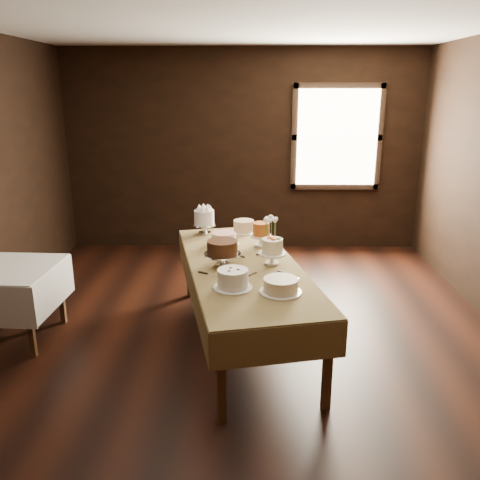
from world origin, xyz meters
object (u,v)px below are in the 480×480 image
Objects in this scene: cake_server_a at (251,275)px; cake_server_d at (270,252)px; cake_speckled at (244,227)px; cake_server_c at (234,253)px; cake_caramel at (261,236)px; cake_cream at (281,286)px; side_table at (8,276)px; cake_flowers at (272,253)px; cake_server_e at (215,276)px; cake_meringue at (204,223)px; cake_chocolate at (222,254)px; cake_server_b at (292,276)px; cake_lattice at (224,239)px; flower_vase at (270,245)px; display_table at (244,270)px; cake_swirl at (233,280)px.

cake_server_a and cake_server_d have the same top height.
cake_speckled is 0.74m from cake_server_c.
cake_server_d is at bearing -66.65° from cake_caramel.
cake_cream is 1.02m from cake_server_c.
side_table is 2.41m from cake_flowers.
cake_flowers is 1.07× the size of cake_server_e.
cake_chocolate is (0.24, -0.99, -0.02)m from cake_meringue.
cake_flowers is (0.26, -1.03, 0.04)m from cake_speckled.
cake_cream is at bearing -86.78° from cake_flowers.
cake_flowers is 0.68× the size of cake_cream.
cake_cream reaches higher than cake_server_c.
cake_lattice is at bearing 174.01° from cake_server_b.
cake_server_e is (-0.64, 0.00, 0.00)m from cake_server_b.
cake_server_e is (-0.49, -0.30, -0.10)m from cake_flowers.
cake_speckled is at bearing 9.21° from cake_meringue.
cake_server_d is at bearing 7.88° from side_table.
side_table is 6.22× the size of flower_vase.
cake_caramel is at bearing 72.17° from cake_server_d.
cake_speckled is (-0.01, 1.04, 0.12)m from display_table.
cake_swirl is at bearing -102.70° from cake_caramel.
cake_flowers is at bearing 4.10° from cake_chocolate.
display_table is 0.58m from cake_caramel.
cake_server_c is 0.61m from cake_server_e.
cake_swirl reaches higher than display_table.
cake_server_a is 1.00× the size of cake_server_d.
cake_lattice is 0.51m from cake_server_d.
flower_vase is (0.25, 0.36, 0.13)m from display_table.
cake_swirl reaches higher than flower_vase.
cake_flowers is at bearing 59.57° from cake_swirl.
side_table is at bearing 60.62° from cake_server_c.
cake_meringue is at bearing 103.85° from cake_chocolate.
cake_server_a is (0.50, -1.24, -0.12)m from cake_meringue.
cake_caramel reaches higher than cake_cream.
cake_cream is at bearing 165.03° from cake_server_c.
cake_flowers is 0.36m from cake_server_d.
cake_server_b is at bearing -63.52° from cake_flowers.
cake_meringue is 0.92m from flower_vase.
cake_speckled is at bearing 104.23° from cake_flowers.
cake_lattice is 1.32× the size of cake_server_b.
cake_lattice is 1.26× the size of cake_caramel.
cake_server_d is at bearing -26.57° from cake_lattice.
cake_server_d is (0.25, -0.68, -0.06)m from cake_speckled.
cake_lattice is at bearing 16.00° from side_table.
cake_speckled is at bearing 110.10° from cake_server_e.
cake_lattice is 1.23× the size of cake_flowers.
cake_server_b and cake_server_d have the same top height.
cake_lattice is at bearing -15.24° from cake_server_c.
cake_server_e is at bearing -92.02° from cake_lattice.
cake_server_d is (2.39, 0.33, 0.13)m from side_table.
flower_vase reaches higher than side_table.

